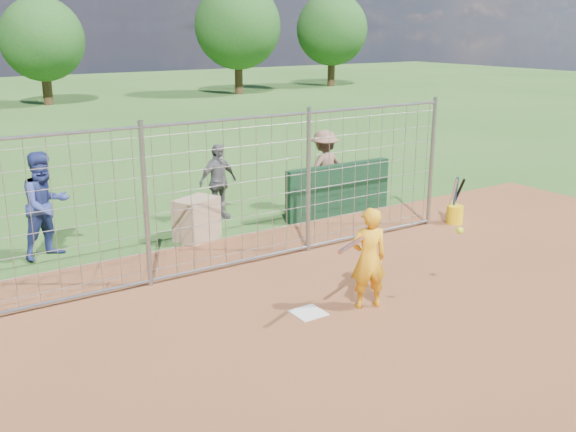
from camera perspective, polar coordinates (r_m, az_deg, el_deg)
ground at (r=9.36m, az=1.12°, el=-8.23°), size 100.00×100.00×0.00m
infield_dirt at (r=7.37m, az=14.79°, el=-16.15°), size 18.00×18.00×0.00m
home_plate at (r=9.21m, az=1.82°, el=-8.61°), size 0.43×0.43×0.02m
dugout_wall at (r=13.83m, az=4.52°, el=2.35°), size 2.60×0.20×1.10m
batter at (r=9.20m, az=7.17°, el=-3.76°), size 0.63×0.50×1.50m
bystander_a at (r=11.88m, az=-20.72°, el=0.90°), size 1.11×0.99×1.88m
bystander_b at (r=13.49m, az=-6.24°, el=3.05°), size 1.00×0.58×1.61m
bystander_c at (r=14.39m, az=3.24°, el=4.22°), size 1.15×0.71×1.73m
equipment_bin at (r=12.32m, az=-8.12°, el=-0.26°), size 0.95×0.83×0.80m
equipment_in_play at (r=8.94m, az=8.27°, el=-2.12°), size 2.16×0.58×0.12m
bucket_with_bats at (r=13.66m, az=14.60°, el=0.36°), size 0.34×0.40×0.98m
backstop_fence at (r=10.56m, az=-4.90°, el=1.87°), size 9.08×0.08×2.60m
tree_line at (r=36.05m, az=-20.93°, el=15.12°), size 44.66×6.72×6.48m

